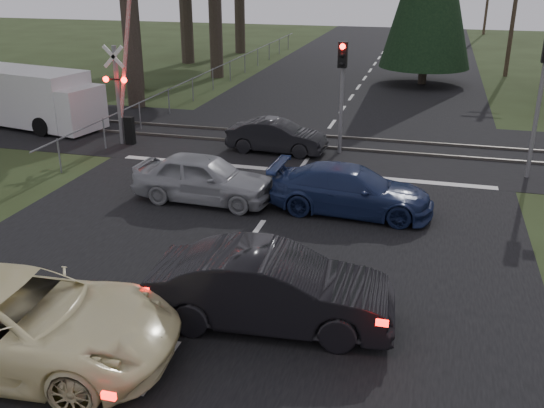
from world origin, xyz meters
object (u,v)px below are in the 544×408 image
(dark_hatchback, at_px, (271,289))
(silver_car, at_px, (204,178))
(blue_sedan, at_px, (351,190))
(white_van, at_px, (35,99))
(dark_car_far, at_px, (277,137))
(crossing_signal, at_px, (123,92))
(cream_coupe, at_px, (16,321))
(traffic_signal_center, at_px, (342,79))

(dark_hatchback, height_order, silver_car, dark_hatchback)
(silver_car, height_order, blue_sedan, silver_car)
(white_van, bearing_deg, dark_hatchback, -30.16)
(silver_car, bearing_deg, dark_car_far, -5.96)
(crossing_signal, relative_size, cream_coupe, 1.20)
(dark_hatchback, bearing_deg, crossing_signal, 34.36)
(crossing_signal, xyz_separation_m, dark_car_far, (5.97, 0.46, -1.45))
(crossing_signal, bearing_deg, blue_sedan, -26.48)
(dark_hatchback, relative_size, white_van, 0.72)
(traffic_signal_center, bearing_deg, dark_car_far, -169.39)
(traffic_signal_center, relative_size, white_van, 0.63)
(cream_coupe, bearing_deg, silver_car, -7.70)
(silver_car, bearing_deg, white_van, 60.26)
(dark_car_far, bearing_deg, crossing_signal, 97.48)
(crossing_signal, relative_size, dark_car_far, 1.88)
(crossing_signal, bearing_deg, silver_car, -44.04)
(traffic_signal_center, distance_m, dark_car_far, 3.21)
(cream_coupe, relative_size, dark_hatchback, 1.22)
(cream_coupe, bearing_deg, traffic_signal_center, -19.03)
(crossing_signal, xyz_separation_m, blue_sedan, (9.51, -4.74, -1.39))
(crossing_signal, xyz_separation_m, white_van, (-5.04, 1.49, -0.82))
(traffic_signal_center, distance_m, dark_hatchback, 11.99)
(dark_hatchback, xyz_separation_m, silver_car, (-3.67, 5.93, -0.06))
(crossing_signal, distance_m, dark_car_far, 6.16)
(crossing_signal, bearing_deg, dark_hatchback, -51.05)
(dark_hatchback, distance_m, blue_sedan, 6.21)
(traffic_signal_center, height_order, blue_sedan, traffic_signal_center)
(blue_sedan, relative_size, white_van, 0.70)
(dark_hatchback, bearing_deg, traffic_signal_center, -1.94)
(cream_coupe, relative_size, white_van, 0.88)
(dark_hatchback, xyz_separation_m, dark_car_far, (-2.85, 11.37, -0.17))
(traffic_signal_center, relative_size, dark_car_far, 1.11)
(silver_car, relative_size, blue_sedan, 0.92)
(traffic_signal_center, bearing_deg, crossing_signal, -173.85)
(traffic_signal_center, distance_m, silver_car, 6.97)
(crossing_signal, bearing_deg, cream_coupe, -70.13)
(dark_hatchback, xyz_separation_m, white_van, (-13.87, 12.40, 0.45))
(dark_hatchback, relative_size, dark_car_far, 1.28)
(silver_car, distance_m, white_van, 12.08)
(cream_coupe, height_order, dark_car_far, cream_coupe)
(crossing_signal, xyz_separation_m, cream_coupe, (4.77, -13.21, -1.25))
(crossing_signal, relative_size, traffic_signal_center, 1.70)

